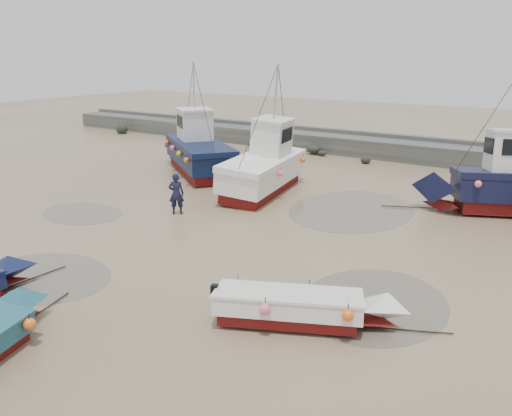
# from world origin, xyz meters

# --- Properties ---
(ground) EXTENTS (120.00, 120.00, 0.00)m
(ground) POSITION_xyz_m (0.00, 0.00, 0.00)
(ground) COLOR #988161
(ground) RESTS_ON ground
(seawall) EXTENTS (60.00, 4.92, 1.50)m
(seawall) POSITION_xyz_m (0.05, 21.99, 0.63)
(seawall) COLOR #5E5E59
(seawall) RESTS_ON ground
(puddle_a) EXTENTS (4.50, 4.50, 0.01)m
(puddle_a) POSITION_xyz_m (-3.15, -1.96, 0.00)
(puddle_a) COLOR #5F574B
(puddle_a) RESTS_ON ground
(puddle_b) EXTENTS (4.04, 4.04, 0.01)m
(puddle_b) POSITION_xyz_m (6.16, 2.00, 0.00)
(puddle_b) COLOR #5F574B
(puddle_b) RESTS_ON ground
(puddle_c) EXTENTS (3.92, 3.92, 0.01)m
(puddle_c) POSITION_xyz_m (-7.56, 2.93, 0.00)
(puddle_c) COLOR #5F574B
(puddle_c) RESTS_ON ground
(puddle_d) EXTENTS (5.29, 5.29, 0.01)m
(puddle_d) POSITION_xyz_m (2.20, 9.89, 0.00)
(puddle_d) COLOR #5F574B
(puddle_d) RESTS_ON ground
(dinghy_3) EXTENTS (5.85, 3.23, 1.43)m
(dinghy_3) POSITION_xyz_m (4.99, -0.11, 0.54)
(dinghy_3) COLOR #660B0B
(dinghy_3) RESTS_ON ground
(cabin_boat_0) EXTENTS (9.05, 7.22, 6.22)m
(cabin_boat_0) POSITION_xyz_m (-8.58, 12.08, 1.33)
(cabin_boat_0) COLOR #660B0B
(cabin_boat_0) RESTS_ON ground
(cabin_boat_1) EXTENTS (3.47, 9.65, 6.22)m
(cabin_boat_1) POSITION_xyz_m (-2.84, 10.66, 1.36)
(cabin_boat_1) COLOR #660B0B
(cabin_boat_1) RESTS_ON ground
(person) EXTENTS (0.80, 0.73, 1.82)m
(person) POSITION_xyz_m (-3.99, 5.15, 0.00)
(person) COLOR #161733
(person) RESTS_ON ground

